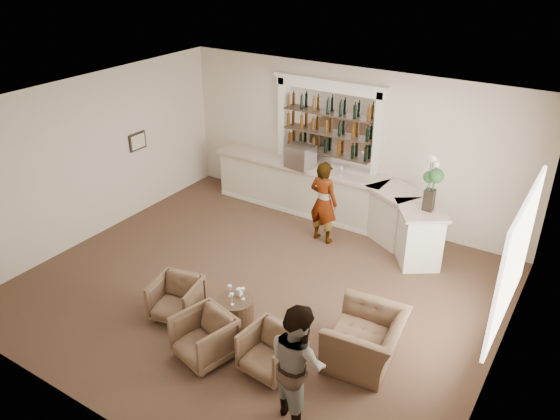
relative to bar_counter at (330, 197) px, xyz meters
The scene contains 19 objects.
ground 3.05m from the bar_counter, 86.88° to the right, with size 8.00×8.00×0.00m, color brown.
room_shell 2.91m from the bar_counter, 81.89° to the right, with size 8.04×7.02×3.32m.
bar_counter is the anchor object (origin of this frame).
back_bar_alcove 1.55m from the bar_counter, 129.15° to the left, with size 2.64×0.25×3.00m.
cocktail_table 4.07m from the bar_counter, 83.72° to the right, with size 0.59×0.59×0.50m, color #4B3620.
sommelier 0.94m from the bar_counter, 71.05° to the right, with size 0.63×0.41×1.73m, color gray.
guest 5.53m from the bar_counter, 66.47° to the right, with size 0.84×0.65×1.73m, color gray.
armchair_left 4.39m from the bar_counter, 96.82° to the right, with size 0.73×0.75×0.68m, color brown.
armchair_center 4.90m from the bar_counter, 84.12° to the right, with size 0.77×0.79×0.72m, color brown.
armchair_right 4.82m from the bar_counter, 72.29° to the right, with size 0.72×0.74×0.67m, color brown.
armchair_far 4.46m from the bar_counter, 55.38° to the right, with size 1.18×1.03×0.77m, color brown.
espresso_machine 1.08m from the bar_counter, behind, with size 0.55×0.47×0.49m, color #B3B3B8.
flower_vase 2.66m from the bar_counter, 14.52° to the right, with size 0.28×0.28×1.07m.
wine_glass_bar_left 0.72m from the bar_counter, 10.56° to the right, with size 0.07×0.07×0.21m, color white, non-canonical shape.
wine_glass_bar_right 1.17m from the bar_counter, ahead, with size 0.07×0.07×0.21m, color white, non-canonical shape.
wine_glass_tbl_a 4.01m from the bar_counter, 85.38° to the right, with size 0.07×0.07×0.21m, color white, non-canonical shape.
wine_glass_tbl_b 3.99m from the bar_counter, 82.17° to the right, with size 0.07×0.07×0.21m, color white, non-canonical shape.
wine_glass_tbl_c 4.19m from the bar_counter, 83.37° to the right, with size 0.07×0.07×0.21m, color white, non-canonical shape.
napkin_holder 3.91m from the bar_counter, 83.79° to the right, with size 0.08×0.08×0.12m, color silver.
Camera 1 is at (4.66, -6.60, 5.66)m, focal length 35.00 mm.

